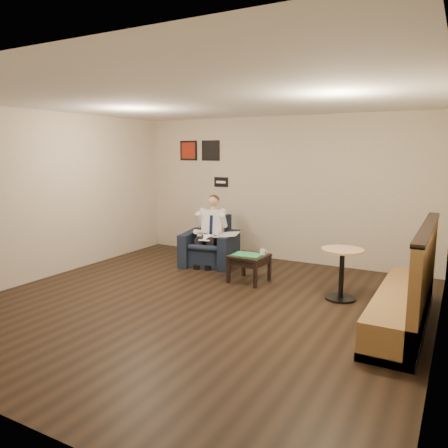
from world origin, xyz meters
The scene contains 18 objects.
ground centered at (0.00, 0.00, 0.00)m, with size 6.00×6.00×0.00m, color black.
wall_back centered at (0.00, 3.00, 1.40)m, with size 6.00×0.02×2.80m, color beige.
wall_left centered at (-3.00, 0.00, 1.40)m, with size 0.02×6.00×2.80m, color beige.
wall_right centered at (3.00, 0.00, 1.40)m, with size 0.02×6.00×2.80m, color beige.
ceiling centered at (0.00, 0.00, 2.80)m, with size 6.00×6.00×0.02m, color white.
seating_sign centered at (-1.30, 2.98, 1.50)m, with size 0.32×0.02×0.20m, color black.
art_print_left centered at (-2.10, 2.98, 2.15)m, with size 0.42×0.03×0.42m, color maroon.
art_print_right centered at (-1.55, 2.98, 2.15)m, with size 0.42×0.03×0.42m, color black.
armchair centered at (-0.99, 1.98, 0.46)m, with size 0.95×0.95×0.92m, color black.
seated_man centered at (-0.96, 1.87, 0.63)m, with size 0.60×0.90×1.25m, color silver, non-canonical shape.
lap_papers centered at (-0.94, 1.77, 0.56)m, with size 0.21×0.30×0.01m, color white.
newspaper centered at (-0.59, 1.96, 0.62)m, with size 0.40×0.50×0.01m, color silver.
side_table centered at (0.15, 1.33, 0.23)m, with size 0.56×0.56×0.46m, color black.
green_folder centered at (0.12, 1.31, 0.46)m, with size 0.46×0.32×0.01m, color #27C66C.
coffee_mug centered at (0.34, 1.44, 0.50)m, with size 0.08×0.08×0.10m, color white.
smartphone centered at (0.21, 1.49, 0.46)m, with size 0.14×0.07×0.01m, color black.
banquette centered at (2.59, 0.56, 0.63)m, with size 0.59×2.45×1.26m, color olive.
cafe_table centered at (1.70, 1.19, 0.38)m, with size 0.60×0.60×0.75m, color tan.
Camera 1 is at (3.15, -4.98, 2.13)m, focal length 35.00 mm.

